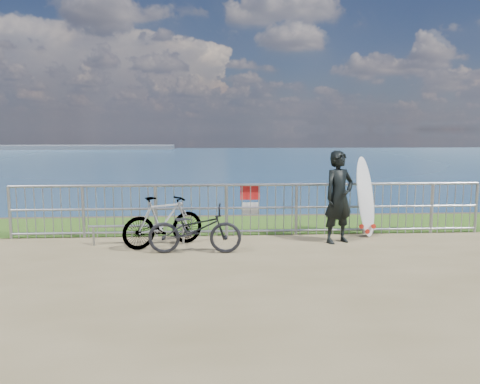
{
  "coord_description": "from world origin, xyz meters",
  "views": [
    {
      "loc": [
        -0.82,
        -8.21,
        2.26
      ],
      "look_at": [
        -0.24,
        1.2,
        1.0
      ],
      "focal_mm": 35.0,
      "sensor_mm": 36.0,
      "label": 1
    }
  ],
  "objects": [
    {
      "name": "grass_strip",
      "position": [
        0.0,
        2.7,
        0.01
      ],
      "size": [
        120.0,
        120.0,
        0.0
      ],
      "primitive_type": "plane",
      "color": "#2B5216",
      "rests_on": "ground"
    },
    {
      "name": "bicycle_near",
      "position": [
        -1.13,
        0.23,
        0.45
      ],
      "size": [
        1.74,
        0.67,
        0.9
      ],
      "primitive_type": "imported",
      "rotation": [
        0.0,
        0.0,
        1.52
      ],
      "color": "black",
      "rests_on": "ground"
    },
    {
      "name": "railing",
      "position": [
        0.02,
        1.6,
        0.58
      ],
      "size": [
        10.06,
        0.1,
        1.13
      ],
      "color": "#919399",
      "rests_on": "ground"
    },
    {
      "name": "bicycle_far",
      "position": [
        -1.75,
        0.77,
        0.5
      ],
      "size": [
        1.67,
        1.2,
        0.99
      ],
      "primitive_type": "imported",
      "rotation": [
        0.0,
        0.0,
        2.07
      ],
      "color": "black",
      "rests_on": "ground"
    },
    {
      "name": "surfer",
      "position": [
        1.72,
        0.88,
        0.93
      ],
      "size": [
        0.8,
        0.68,
        1.85
      ],
      "primitive_type": "imported",
      "rotation": [
        0.0,
        0.0,
        0.42
      ],
      "color": "black",
      "rests_on": "ground"
    },
    {
      "name": "seascape",
      "position": [
        -43.75,
        147.49,
        -4.03
      ],
      "size": [
        260.0,
        260.0,
        5.0
      ],
      "color": "brown",
      "rests_on": "ground"
    },
    {
      "name": "bike_rack",
      "position": [
        -2.26,
        0.92,
        0.34
      ],
      "size": [
        1.95,
        0.05,
        0.4
      ],
      "color": "#919399",
      "rests_on": "ground"
    },
    {
      "name": "surfboard",
      "position": [
        2.46,
        1.44,
        0.79
      ],
      "size": [
        0.57,
        0.55,
        1.71
      ],
      "color": "white",
      "rests_on": "ground"
    }
  ]
}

